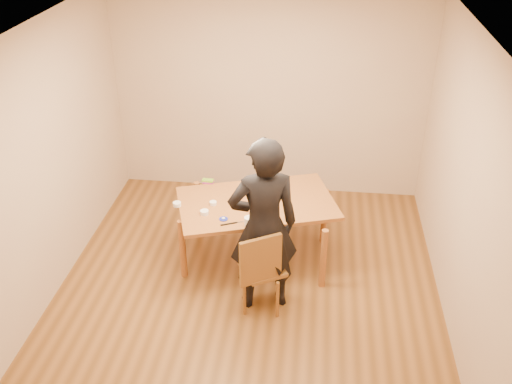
# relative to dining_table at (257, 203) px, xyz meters

# --- Properties ---
(room_shell) EXTENTS (4.00, 4.50, 2.70)m
(room_shell) POSITION_rel_dining_table_xyz_m (-0.03, -0.27, 0.62)
(room_shell) COLOR brown
(room_shell) RESTS_ON ground
(dining_table) EXTENTS (1.88, 1.45, 0.04)m
(dining_table) POSITION_rel_dining_table_xyz_m (0.00, 0.00, 0.00)
(dining_table) COLOR brown
(dining_table) RESTS_ON floor
(dining_chair) EXTENTS (0.52, 0.52, 0.04)m
(dining_chair) POSITION_rel_dining_table_xyz_m (0.15, -0.77, -0.28)
(dining_chair) COLOR brown
(dining_chair) RESTS_ON floor
(cake_plate) EXTENTS (0.29, 0.29, 0.02)m
(cake_plate) POSITION_rel_dining_table_xyz_m (0.10, 0.13, 0.03)
(cake_plate) COLOR red
(cake_plate) RESTS_ON dining_table
(cake) EXTENTS (0.20, 0.20, 0.06)m
(cake) POSITION_rel_dining_table_xyz_m (0.10, 0.13, 0.08)
(cake) COLOR white
(cake) RESTS_ON cake_plate
(frosting_dome) EXTENTS (0.20, 0.20, 0.03)m
(frosting_dome) POSITION_rel_dining_table_xyz_m (0.10, 0.13, 0.12)
(frosting_dome) COLOR white
(frosting_dome) RESTS_ON cake
(frosting_tub) EXTENTS (0.10, 0.10, 0.09)m
(frosting_tub) POSITION_rel_dining_table_xyz_m (-0.02, -0.46, 0.07)
(frosting_tub) COLOR white
(frosting_tub) RESTS_ON dining_table
(frosting_lid) EXTENTS (0.09, 0.09, 0.01)m
(frosting_lid) POSITION_rel_dining_table_xyz_m (-0.30, -0.39, 0.02)
(frosting_lid) COLOR #172299
(frosting_lid) RESTS_ON dining_table
(frosting_dollop) EXTENTS (0.04, 0.04, 0.02)m
(frosting_dollop) POSITION_rel_dining_table_xyz_m (-0.30, -0.39, 0.04)
(frosting_dollop) COLOR white
(frosting_dollop) RESTS_ON frosting_lid
(ramekin_green) EXTENTS (0.09, 0.09, 0.04)m
(ramekin_green) POSITION_rel_dining_table_xyz_m (-0.51, -0.31, 0.04)
(ramekin_green) COLOR white
(ramekin_green) RESTS_ON dining_table
(ramekin_yellow) EXTENTS (0.07, 0.07, 0.04)m
(ramekin_yellow) POSITION_rel_dining_table_xyz_m (-0.45, -0.11, 0.04)
(ramekin_yellow) COLOR white
(ramekin_yellow) RESTS_ON dining_table
(ramekin_multi) EXTENTS (0.09, 0.09, 0.04)m
(ramekin_multi) POSITION_rel_dining_table_xyz_m (-0.83, -0.18, 0.04)
(ramekin_multi) COLOR white
(ramekin_multi) RESTS_ON dining_table
(candy_box_pink) EXTENTS (0.12, 0.06, 0.02)m
(candy_box_pink) POSITION_rel_dining_table_xyz_m (-0.60, 0.35, 0.03)
(candy_box_pink) COLOR #BE2C81
(candy_box_pink) RESTS_ON dining_table
(candy_box_green) EXTENTS (0.13, 0.08, 0.02)m
(candy_box_green) POSITION_rel_dining_table_xyz_m (-0.60, 0.35, 0.05)
(candy_box_green) COLOR green
(candy_box_green) RESTS_ON candy_box_pink
(spatula) EXTENTS (0.17, 0.09, 0.01)m
(spatula) POSITION_rel_dining_table_xyz_m (-0.23, -0.47, 0.03)
(spatula) COLOR black
(spatula) RESTS_ON dining_table
(person) EXTENTS (0.77, 0.61, 1.85)m
(person) POSITION_rel_dining_table_xyz_m (0.15, -0.73, 0.20)
(person) COLOR black
(person) RESTS_ON floor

